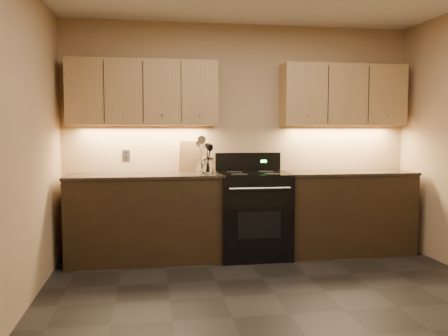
{
  "coord_description": "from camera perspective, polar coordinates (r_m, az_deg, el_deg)",
  "views": [
    {
      "loc": [
        -1.04,
        -3.39,
        1.39
      ],
      "look_at": [
        -0.28,
        1.45,
        1.01
      ],
      "focal_mm": 38.0,
      "sensor_mm": 36.0,
      "label": 1
    }
  ],
  "objects": [
    {
      "name": "wooden_spoon",
      "position": [
        5.16,
        -2.44,
        1.39
      ],
      "size": [
        0.13,
        0.16,
        0.34
      ],
      "primitive_type": null,
      "rotation": [
        -0.2,
        0.26,
        0.34
      ],
      "color": "tan",
      "rests_on": "utensil_crock"
    },
    {
      "name": "utensil_crock",
      "position": [
        5.18,
        -2.05,
        0.26
      ],
      "size": [
        0.15,
        0.15,
        0.17
      ],
      "color": "white",
      "rests_on": "counter_left"
    },
    {
      "name": "steel_skimmer",
      "position": [
        5.17,
        -1.69,
        1.69
      ],
      "size": [
        0.19,
        0.12,
        0.4
      ],
      "primitive_type": null,
      "rotation": [
        0.07,
        -0.25,
        -0.07
      ],
      "color": "silver",
      "rests_on": "utensil_crock"
    },
    {
      "name": "counter_left",
      "position": [
        5.17,
        -9.53,
        -5.88
      ],
      "size": [
        1.62,
        0.62,
        0.93
      ],
      "color": "black",
      "rests_on": "ground"
    },
    {
      "name": "cutting_board",
      "position": [
        5.38,
        -4.07,
        1.43
      ],
      "size": [
        0.29,
        0.15,
        0.35
      ],
      "primitive_type": "cube",
      "rotation": [
        0.16,
        0.0,
        0.3
      ],
      "color": "tan",
      "rests_on": "counter_left"
    },
    {
      "name": "stove",
      "position": [
        5.27,
        3.47,
        -5.48
      ],
      "size": [
        0.76,
        0.68,
        1.14
      ],
      "color": "black",
      "rests_on": "ground"
    },
    {
      "name": "upper_cab_right",
      "position": [
        5.7,
        14.15,
        8.47
      ],
      "size": [
        1.44,
        0.3,
        0.7
      ],
      "primitive_type": "cube",
      "color": "tan",
      "rests_on": "wall_back"
    },
    {
      "name": "black_turner",
      "position": [
        5.16,
        -1.93,
        1.37
      ],
      "size": [
        0.1,
        0.16,
        0.34
      ],
      "primitive_type": null,
      "rotation": [
        -0.21,
        0.02,
        0.21
      ],
      "color": "black",
      "rests_on": "utensil_crock"
    },
    {
      "name": "wall_back",
      "position": [
        5.49,
        1.98,
        3.54
      ],
      "size": [
        4.0,
        0.04,
        2.6
      ],
      "primitive_type": "cube",
      "color": "tan",
      "rests_on": "ground"
    },
    {
      "name": "outlet_plate",
      "position": [
        5.39,
        -11.71,
        1.52
      ],
      "size": [
        0.08,
        0.01,
        0.12
      ],
      "primitive_type": "cube",
      "color": "#B2B5BA",
      "rests_on": "wall_back"
    },
    {
      "name": "upper_cab_left",
      "position": [
        5.25,
        -9.7,
        8.9
      ],
      "size": [
        1.6,
        0.3,
        0.7
      ],
      "primitive_type": "cube",
      "color": "tan",
      "rests_on": "wall_back"
    },
    {
      "name": "counter_right",
      "position": [
        5.62,
        14.49,
        -5.12
      ],
      "size": [
        1.46,
        0.62,
        0.93
      ],
      "color": "black",
      "rests_on": "ground"
    },
    {
      "name": "wall_left",
      "position": [
        3.52,
        -24.82,
        2.59
      ],
      "size": [
        0.04,
        4.0,
        2.6
      ],
      "primitive_type": "cube",
      "color": "tan",
      "rests_on": "ground"
    },
    {
      "name": "floor",
      "position": [
        3.8,
        7.88,
        -17.0
      ],
      "size": [
        4.0,
        4.0,
        0.0
      ],
      "primitive_type": "plane",
      "color": "black",
      "rests_on": "ground"
    },
    {
      "name": "black_spoon",
      "position": [
        5.18,
        -2.11,
        1.33
      ],
      "size": [
        0.09,
        0.17,
        0.32
      ],
      "primitive_type": null,
      "rotation": [
        0.37,
        0.1,
        0.03
      ],
      "color": "black",
      "rests_on": "utensil_crock"
    },
    {
      "name": "steel_spatula",
      "position": [
        5.17,
        -1.78,
        1.61
      ],
      "size": [
        0.23,
        0.15,
        0.37
      ],
      "primitive_type": null,
      "rotation": [
        -0.01,
        -0.38,
        -0.33
      ],
      "color": "silver",
      "rests_on": "utensil_crock"
    }
  ]
}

